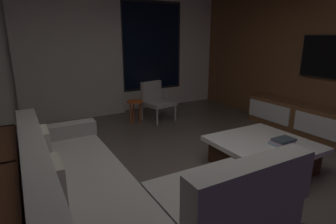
{
  "coord_description": "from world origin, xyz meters",
  "views": [
    {
      "loc": [
        -1.59,
        -2.27,
        1.67
      ],
      "look_at": [
        0.25,
        0.97,
        0.64
      ],
      "focal_mm": 29.06,
      "sensor_mm": 36.0,
      "label": 1
    }
  ],
  "objects_px": {
    "sectional_couch": "(114,194)",
    "media_console": "(332,128)",
    "accent_chair_near_window": "(156,99)",
    "side_stool": "(135,105)",
    "book_stack_on_coffee_table": "(282,142)",
    "coffee_table": "(262,154)"
  },
  "relations": [
    {
      "from": "sectional_couch",
      "to": "side_stool",
      "type": "xyz_separation_m",
      "value": [
        1.34,
        2.69,
        0.08
      ]
    },
    {
      "from": "coffee_table",
      "to": "accent_chair_near_window",
      "type": "relative_size",
      "value": 1.49
    },
    {
      "from": "book_stack_on_coffee_table",
      "to": "accent_chair_near_window",
      "type": "relative_size",
      "value": 0.36
    },
    {
      "from": "accent_chair_near_window",
      "to": "media_console",
      "type": "xyz_separation_m",
      "value": [
        1.88,
        -2.56,
        -0.18
      ]
    },
    {
      "from": "sectional_couch",
      "to": "accent_chair_near_window",
      "type": "xyz_separation_m",
      "value": [
        1.83,
        2.74,
        0.14
      ]
    },
    {
      "from": "sectional_couch",
      "to": "accent_chair_near_window",
      "type": "relative_size",
      "value": 3.21
    },
    {
      "from": "book_stack_on_coffee_table",
      "to": "accent_chair_near_window",
      "type": "distance_m",
      "value": 2.84
    },
    {
      "from": "sectional_couch",
      "to": "media_console",
      "type": "relative_size",
      "value": 0.81
    },
    {
      "from": "sectional_couch",
      "to": "media_console",
      "type": "xyz_separation_m",
      "value": [
        3.71,
        0.18,
        -0.04
      ]
    },
    {
      "from": "coffee_table",
      "to": "side_stool",
      "type": "distance_m",
      "value": 2.68
    },
    {
      "from": "accent_chair_near_window",
      "to": "media_console",
      "type": "height_order",
      "value": "accent_chair_near_window"
    },
    {
      "from": "media_console",
      "to": "book_stack_on_coffee_table",
      "type": "bearing_deg",
      "value": -170.54
    },
    {
      "from": "sectional_couch",
      "to": "accent_chair_near_window",
      "type": "bearing_deg",
      "value": 56.32
    },
    {
      "from": "sectional_couch",
      "to": "book_stack_on_coffee_table",
      "type": "height_order",
      "value": "sectional_couch"
    },
    {
      "from": "media_console",
      "to": "side_stool",
      "type": "bearing_deg",
      "value": 133.37
    },
    {
      "from": "book_stack_on_coffee_table",
      "to": "accent_chair_near_window",
      "type": "height_order",
      "value": "accent_chair_near_window"
    },
    {
      "from": "accent_chair_near_window",
      "to": "media_console",
      "type": "bearing_deg",
      "value": -53.67
    },
    {
      "from": "accent_chair_near_window",
      "to": "side_stool",
      "type": "xyz_separation_m",
      "value": [
        -0.49,
        -0.05,
        -0.06
      ]
    },
    {
      "from": "sectional_couch",
      "to": "media_console",
      "type": "height_order",
      "value": "sectional_couch"
    },
    {
      "from": "sectional_couch",
      "to": "coffee_table",
      "type": "bearing_deg",
      "value": 2.96
    },
    {
      "from": "accent_chair_near_window",
      "to": "side_stool",
      "type": "height_order",
      "value": "accent_chair_near_window"
    },
    {
      "from": "sectional_couch",
      "to": "book_stack_on_coffee_table",
      "type": "xyz_separation_m",
      "value": [
        2.17,
        -0.08,
        0.11
      ]
    }
  ]
}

